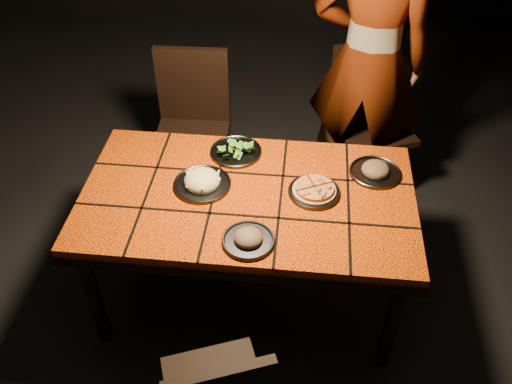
# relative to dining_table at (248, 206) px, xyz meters

# --- Properties ---
(room_shell) EXTENTS (6.04, 7.04, 3.08)m
(room_shell) POSITION_rel_dining_table_xyz_m (0.00, 0.00, 0.83)
(room_shell) COLOR black
(room_shell) RESTS_ON ground
(dining_table) EXTENTS (1.62, 0.92, 0.75)m
(dining_table) POSITION_rel_dining_table_xyz_m (0.00, 0.00, 0.00)
(dining_table) COLOR #D84606
(dining_table) RESTS_ON ground
(chair_far_left) EXTENTS (0.46, 0.46, 0.99)m
(chair_far_left) POSITION_rel_dining_table_xyz_m (-0.45, 0.86, -0.10)
(chair_far_left) COLOR black
(chair_far_left) RESTS_ON ground
(chair_far_right) EXTENTS (0.58, 0.58, 0.99)m
(chair_far_right) POSITION_rel_dining_table_xyz_m (0.65, 1.07, -0.11)
(chair_far_right) COLOR black
(chair_far_right) RESTS_ON ground
(diner) EXTENTS (0.77, 0.58, 1.91)m
(diner) POSITION_rel_dining_table_xyz_m (0.60, 0.99, 0.29)
(diner) COLOR brown
(diner) RESTS_ON ground
(plate_pizza) EXTENTS (0.28, 0.28, 0.04)m
(plate_pizza) POSITION_rel_dining_table_xyz_m (0.32, 0.04, 0.10)
(plate_pizza) COLOR #3C3C42
(plate_pizza) RESTS_ON dining_table
(plate_pasta) EXTENTS (0.28, 0.28, 0.09)m
(plate_pasta) POSITION_rel_dining_table_xyz_m (-0.23, 0.04, 0.10)
(plate_pasta) COLOR #3C3C42
(plate_pasta) RESTS_ON dining_table
(plate_salad) EXTENTS (0.27, 0.27, 0.07)m
(plate_salad) POSITION_rel_dining_table_xyz_m (-0.10, 0.31, 0.10)
(plate_salad) COLOR #3C3C42
(plate_salad) RESTS_ON dining_table
(plate_mushroom_a) EXTENTS (0.23, 0.23, 0.08)m
(plate_mushroom_a) POSITION_rel_dining_table_xyz_m (0.04, -0.31, 0.10)
(plate_mushroom_a) COLOR #3C3C42
(plate_mushroom_a) RESTS_ON dining_table
(plate_mushroom_b) EXTENTS (0.26, 0.26, 0.08)m
(plate_mushroom_b) POSITION_rel_dining_table_xyz_m (0.62, 0.22, 0.10)
(plate_mushroom_b) COLOR #3C3C42
(plate_mushroom_b) RESTS_ON dining_table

